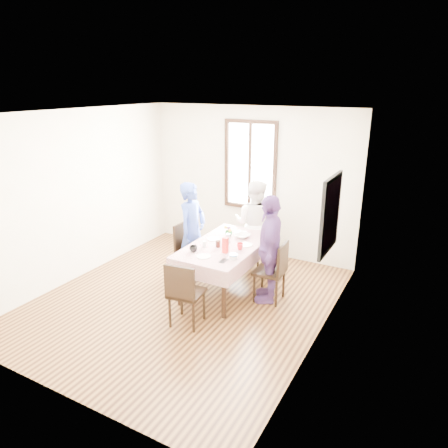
{
  "coord_description": "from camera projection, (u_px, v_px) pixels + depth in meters",
  "views": [
    {
      "loc": [
        3.12,
        -4.5,
        3.05
      ],
      "look_at": [
        0.38,
        0.53,
        1.1
      ],
      "focal_mm": 33.06,
      "sensor_mm": 36.0,
      "label": 1
    }
  ],
  "objects": [
    {
      "name": "ground",
      "position": [
        185.0,
        300.0,
        6.13
      ],
      "size": [
        4.5,
        4.5,
        0.0
      ],
      "primitive_type": "plane",
      "color": "black",
      "rests_on": "ground"
    },
    {
      "name": "back_wall",
      "position": [
        250.0,
        181.0,
        7.57
      ],
      "size": [
        4.0,
        0.0,
        4.0
      ],
      "primitive_type": "plane",
      "rotation": [
        1.57,
        0.0,
        0.0
      ],
      "color": "beige",
      "rests_on": "ground"
    },
    {
      "name": "right_wall",
      "position": [
        324.0,
        238.0,
        4.79
      ],
      "size": [
        0.0,
        4.5,
        4.5
      ],
      "primitive_type": "plane",
      "rotation": [
        1.57,
        0.0,
        -1.57
      ],
      "color": "beige",
      "rests_on": "ground"
    },
    {
      "name": "window_frame",
      "position": [
        250.0,
        165.0,
        7.45
      ],
      "size": [
        1.02,
        0.06,
        1.62
      ],
      "primitive_type": "cube",
      "color": "black",
      "rests_on": "back_wall"
    },
    {
      "name": "window_pane",
      "position": [
        251.0,
        165.0,
        7.46
      ],
      "size": [
        0.9,
        0.02,
        1.5
      ],
      "primitive_type": "cube",
      "color": "white",
      "rests_on": "back_wall"
    },
    {
      "name": "art_poster",
      "position": [
        331.0,
        215.0,
        4.99
      ],
      "size": [
        0.04,
        0.76,
        0.96
      ],
      "primitive_type": "cube",
      "color": "red",
      "rests_on": "right_wall"
    },
    {
      "name": "dining_table",
      "position": [
        226.0,
        268.0,
        6.33
      ],
      "size": [
        0.85,
        1.56,
        0.75
      ],
      "primitive_type": "cube",
      "color": "black",
      "rests_on": "ground"
    },
    {
      "name": "tablecloth",
      "position": [
        226.0,
        245.0,
        6.2
      ],
      "size": [
        0.97,
        1.68,
        0.01
      ],
      "primitive_type": "cube",
      "color": "#590611",
      "rests_on": "dining_table"
    },
    {
      "name": "chair_left",
      "position": [
        192.0,
        251.0,
        6.74
      ],
      "size": [
        0.45,
        0.45,
        0.91
      ],
      "primitive_type": "cube",
      "rotation": [
        0.0,
        0.0,
        -1.64
      ],
      "color": "black",
      "rests_on": "ground"
    },
    {
      "name": "chair_right",
      "position": [
        270.0,
        271.0,
        6.02
      ],
      "size": [
        0.44,
        0.44,
        0.91
      ],
      "primitive_type": "cube",
      "rotation": [
        0.0,
        0.0,
        1.62
      ],
      "color": "black",
      "rests_on": "ground"
    },
    {
      "name": "chair_far",
      "position": [
        255.0,
        241.0,
        7.19
      ],
      "size": [
        0.46,
        0.46,
        0.91
      ],
      "primitive_type": "cube",
      "rotation": [
        0.0,
        0.0,
        3.04
      ],
      "color": "black",
      "rests_on": "ground"
    },
    {
      "name": "chair_near",
      "position": [
        187.0,
        293.0,
        5.41
      ],
      "size": [
        0.47,
        0.47,
        0.91
      ],
      "primitive_type": "cube",
      "rotation": [
        0.0,
        0.0,
        0.13
      ],
      "color": "black",
      "rests_on": "ground"
    },
    {
      "name": "person_left",
      "position": [
        192.0,
        231.0,
        6.62
      ],
      "size": [
        0.4,
        0.6,
        1.61
      ],
      "primitive_type": "imported",
      "rotation": [
        0.0,
        0.0,
        1.54
      ],
      "color": "#30479A",
      "rests_on": "ground"
    },
    {
      "name": "person_far",
      "position": [
        255.0,
        224.0,
        7.07
      ],
      "size": [
        0.78,
        0.63,
        1.54
      ],
      "primitive_type": "imported",
      "rotation": [
        0.0,
        0.0,
        3.2
      ],
      "color": "white",
      "rests_on": "ground"
    },
    {
      "name": "person_right",
      "position": [
        269.0,
        249.0,
        5.92
      ],
      "size": [
        0.68,
        1.02,
        1.61
      ],
      "primitive_type": "imported",
      "rotation": [
        0.0,
        0.0,
        -1.24
      ],
      "color": "#5B3775",
      "rests_on": "ground"
    },
    {
      "name": "mug_black",
      "position": [
        193.0,
        249.0,
        5.91
      ],
      "size": [
        0.13,
        0.13,
        0.09
      ],
      "primitive_type": "imported",
      "rotation": [
        0.0,
        0.0,
        0.19
      ],
      "color": "black",
      "rests_on": "tablecloth"
    },
    {
      "name": "mug_flag",
      "position": [
        240.0,
        246.0,
        6.0
      ],
      "size": [
        0.14,
        0.14,
        0.09
      ],
      "primitive_type": "imported",
      "rotation": [
        0.0,
        0.0,
        0.52
      ],
      "color": "red",
      "rests_on": "tablecloth"
    },
    {
      "name": "mug_green",
      "position": [
        229.0,
        234.0,
        6.51
      ],
      "size": [
        0.15,
        0.15,
        0.09
      ],
      "primitive_type": "imported",
      "rotation": [
        0.0,
        0.0,
        -0.4
      ],
      "color": "#0C7226",
      "rests_on": "tablecloth"
    },
    {
      "name": "serving_bowl",
      "position": [
        242.0,
        236.0,
        6.46
      ],
      "size": [
        0.29,
        0.29,
        0.06
      ],
      "primitive_type": "imported",
      "rotation": [
        0.0,
        0.0,
        -0.29
      ],
      "color": "white",
      "rests_on": "tablecloth"
    },
    {
      "name": "juice_carton",
      "position": [
        225.0,
        245.0,
        5.86
      ],
      "size": [
        0.07,
        0.07,
        0.23
      ],
      "primitive_type": "cube",
      "color": "red",
      "rests_on": "tablecloth"
    },
    {
      "name": "butter_tub",
      "position": [
        233.0,
        257.0,
        5.68
      ],
      "size": [
        0.11,
        0.11,
        0.06
      ],
      "primitive_type": "cylinder",
      "color": "white",
      "rests_on": "tablecloth"
    },
    {
      "name": "jam_jar",
      "position": [
        218.0,
        244.0,
        6.08
      ],
      "size": [
        0.07,
        0.07,
        0.1
      ],
      "primitive_type": "cylinder",
      "color": "black",
      "rests_on": "tablecloth"
    },
    {
      "name": "drinking_glass",
      "position": [
        205.0,
        244.0,
        6.08
      ],
      "size": [
        0.06,
        0.06,
        0.09
      ],
      "primitive_type": "cylinder",
      "color": "silver",
      "rests_on": "tablecloth"
    },
    {
      "name": "smartphone",
      "position": [
        224.0,
        261.0,
        5.62
      ],
      "size": [
        0.08,
        0.15,
        0.01
      ],
      "primitive_type": "cube",
      "color": "black",
      "rests_on": "tablecloth"
    },
    {
      "name": "flower_vase",
      "position": [
        228.0,
        238.0,
        6.25
      ],
      "size": [
        0.07,
        0.07,
        0.14
      ],
      "primitive_type": "cylinder",
      "color": "silver",
      "rests_on": "tablecloth"
    },
    {
      "name": "plate_left",
      "position": [
        213.0,
        239.0,
        6.39
      ],
      "size": [
        0.2,
        0.2,
        0.01
      ],
      "primitive_type": "cylinder",
      "color": "white",
      "rests_on": "tablecloth"
    },
    {
      "name": "plate_right",
      "position": [
        246.0,
        245.0,
        6.17
      ],
      "size": [
        0.2,
        0.2,
        0.01
      ],
      "primitive_type": "cylinder",
      "color": "white",
      "rests_on": "tablecloth"
    },
    {
      "name": "plate_far",
      "position": [
        241.0,
        232.0,
        6.69
      ],
      "size": [
        0.2,
        0.2,
        0.01
      ],
      "primitive_type": "cylinder",
      "color": "white",
      "rests_on": "tablecloth"
    },
    {
      "name": "plate_near",
      "position": [
        204.0,
        256.0,
        5.75
      ],
      "size": [
        0.2,
        0.2,
        0.01
      ],
      "primitive_type": "cylinder",
      "color": "white",
      "rests_on": "tablecloth"
    },
    {
      "name": "butter_lid",
      "position": [
        233.0,
        255.0,
        5.67
      ],
      "size": [
        0.12,
        0.12,
        0.01
      ],
      "primitive_type": "cylinder",
      "color": "blue",
      "rests_on": "butter_tub"
    },
    {
      "name": "flower_bunch",
      "position": [
        228.0,
        231.0,
        6.21
      ],
      "size": [
        0.09,
        0.09,
        0.1
      ],
      "primitive_type": null,
      "color": "yellow",
      "rests_on": "flower_vase"
    }
  ]
}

